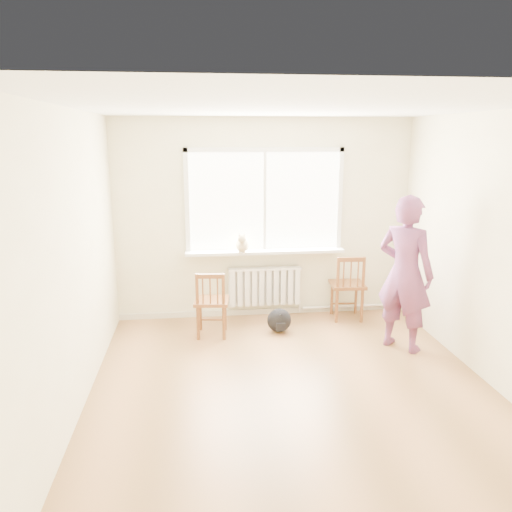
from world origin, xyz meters
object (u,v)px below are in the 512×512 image
object	(u,v)px
person	(405,274)
chair_right	(348,287)
chair_left	(211,304)
cat	(242,244)
backpack	(279,320)

from	to	relation	value
person	chair_right	bearing A→B (deg)	-22.04
chair_right	person	distance (m)	1.14
chair_left	cat	xyz separation A→B (m)	(0.44, 0.53, 0.64)
chair_left	backpack	size ratio (longest dim) A/B	2.72
chair_right	backpack	xyz separation A→B (m)	(-1.00, -0.34, -0.30)
cat	chair_right	bearing A→B (deg)	0.68
person	backpack	world-z (taller)	person
chair_left	chair_right	size ratio (longest dim) A/B	0.93
chair_left	person	xyz separation A→B (m)	(2.22, -0.61, 0.49)
person	backpack	distance (m)	1.68
chair_right	person	bearing A→B (deg)	114.08
chair_left	person	distance (m)	2.35
person	backpack	size ratio (longest dim) A/B	5.88
chair_left	chair_right	distance (m)	1.90
chair_right	person	size ratio (longest dim) A/B	0.50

